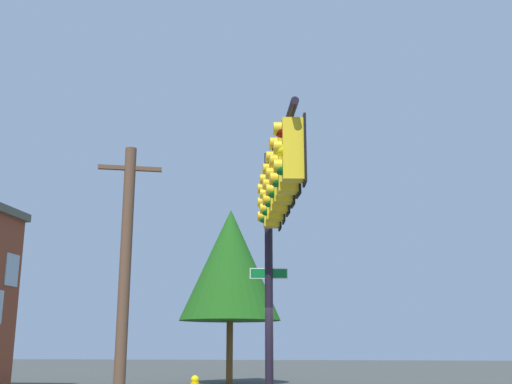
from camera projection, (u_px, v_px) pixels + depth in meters
name	position (u px, v px, depth m)	size (l,w,h in m)	color
signal_pole_assembly	(276.00, 201.00, 13.28)	(5.61, 1.75, 6.43)	black
utility_pole	(125.00, 268.00, 17.18)	(0.68, 1.75, 7.17)	brown
tree_near	(230.00, 264.00, 28.02)	(4.51, 4.51, 7.70)	brown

